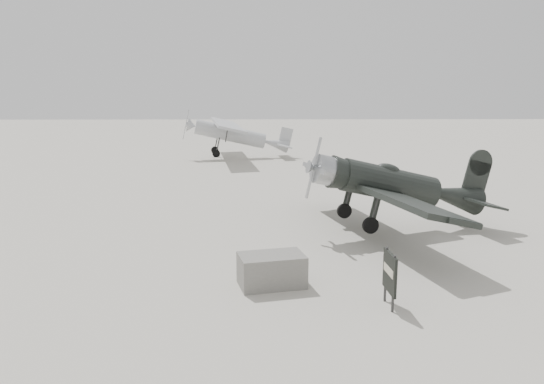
{
  "coord_description": "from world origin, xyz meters",
  "views": [
    {
      "loc": [
        -1.84,
        -18.28,
        5.5
      ],
      "look_at": [
        -1.45,
        2.25,
        1.5
      ],
      "focal_mm": 35.0,
      "sensor_mm": 36.0,
      "label": 1
    }
  ],
  "objects_px": {
    "equipment_block": "(272,270)",
    "highwing_monoplane": "(235,132)",
    "sign_board": "(390,273)",
    "lowwing_monoplane": "(397,186)"
  },
  "relations": [
    {
      "from": "lowwing_monoplane",
      "to": "highwing_monoplane",
      "type": "relative_size",
      "value": 0.88
    },
    {
      "from": "lowwing_monoplane",
      "to": "equipment_block",
      "type": "height_order",
      "value": "lowwing_monoplane"
    },
    {
      "from": "sign_board",
      "to": "equipment_block",
      "type": "bearing_deg",
      "value": 149.7
    },
    {
      "from": "lowwing_monoplane",
      "to": "sign_board",
      "type": "xyz_separation_m",
      "value": [
        -1.95,
        -7.19,
        -0.94
      ]
    },
    {
      "from": "sign_board",
      "to": "highwing_monoplane",
      "type": "bearing_deg",
      "value": 97.37
    },
    {
      "from": "highwing_monoplane",
      "to": "equipment_block",
      "type": "bearing_deg",
      "value": -92.85
    },
    {
      "from": "lowwing_monoplane",
      "to": "sign_board",
      "type": "bearing_deg",
      "value": -119.52
    },
    {
      "from": "equipment_block",
      "to": "highwing_monoplane",
      "type": "bearing_deg",
      "value": 94.96
    },
    {
      "from": "highwing_monoplane",
      "to": "equipment_block",
      "type": "relative_size",
      "value": 6.66
    },
    {
      "from": "lowwing_monoplane",
      "to": "sign_board",
      "type": "height_order",
      "value": "lowwing_monoplane"
    }
  ]
}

